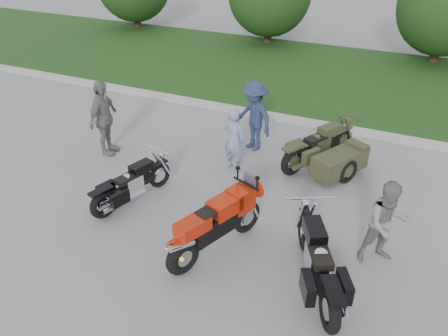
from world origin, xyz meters
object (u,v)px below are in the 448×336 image
at_px(cruiser_left, 129,186).
at_px(person_stripe, 234,140).
at_px(person_back, 104,119).
at_px(cruiser_right, 319,265).
at_px(person_denim, 254,116).
at_px(cruiser_sidecar, 330,156).
at_px(sportbike_red, 215,224).
at_px(person_grey, 387,223).

distance_m(cruiser_left, person_stripe, 2.68).
bearing_deg(person_back, cruiser_right, -118.90).
height_order(person_denim, person_back, person_back).
height_order(cruiser_sidecar, person_back, person_back).
xyz_separation_m(cruiser_left, cruiser_right, (4.23, -0.77, 0.08)).
relative_size(sportbike_red, person_denim, 1.20).
distance_m(sportbike_red, person_denim, 4.12).
xyz_separation_m(sportbike_red, person_stripe, (-0.84, 2.87, 0.15)).
xyz_separation_m(cruiser_left, person_back, (-1.80, 1.61, 0.55)).
xyz_separation_m(cruiser_left, person_denim, (1.52, 3.37, 0.50)).
xyz_separation_m(sportbike_red, person_back, (-4.11, 2.27, 0.33)).
bearing_deg(cruiser_right, person_denim, 96.36).
bearing_deg(person_back, person_grey, -107.51).
relative_size(person_stripe, person_back, 0.82).
bearing_deg(person_grey, person_stripe, 121.95).
distance_m(cruiser_right, person_denim, 4.97).
height_order(cruiser_left, person_grey, person_grey).
height_order(sportbike_red, cruiser_sidecar, sportbike_red).
distance_m(person_stripe, person_back, 3.33).
bearing_deg(sportbike_red, person_denim, 122.84).
bearing_deg(sportbike_red, person_stripe, 128.03).
distance_m(cruiser_sidecar, person_stripe, 2.29).
relative_size(sportbike_red, person_stripe, 1.38).
bearing_deg(sportbike_red, cruiser_right, 18.51).
bearing_deg(cruiser_right, person_back, 131.57).
bearing_deg(person_stripe, cruiser_right, 146.60).
xyz_separation_m(person_stripe, person_grey, (3.64, -1.84, 0.02)).
height_order(cruiser_left, person_stripe, person_stripe).
distance_m(cruiser_right, cruiser_sidecar, 3.80).
distance_m(cruiser_left, cruiser_right, 4.30).
bearing_deg(person_denim, person_stripe, -64.61).
xyz_separation_m(cruiser_left, person_stripe, (1.47, 2.21, 0.37)).
xyz_separation_m(sportbike_red, person_grey, (2.80, 1.04, 0.17)).
bearing_deg(cruiser_left, person_stripe, 73.67).
bearing_deg(cruiser_right, sportbike_red, 149.86).
bearing_deg(person_grey, cruiser_sidecar, 88.92).
bearing_deg(cruiser_left, sportbike_red, 1.28).
bearing_deg(person_stripe, cruiser_left, 70.17).
xyz_separation_m(cruiser_sidecar, person_grey, (1.52, -2.61, 0.37)).
xyz_separation_m(cruiser_sidecar, person_back, (-5.39, -1.37, 0.53)).
bearing_deg(cruiser_sidecar, person_stripe, -130.72).
xyz_separation_m(cruiser_right, person_denim, (-2.71, 4.14, 0.42)).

